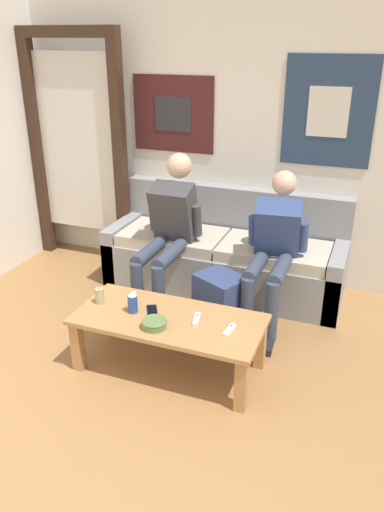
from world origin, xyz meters
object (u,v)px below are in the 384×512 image
at_px(backpack, 219,304).
at_px(ceramic_bowl, 154,323).
at_px(person_seated_adult, 169,226).
at_px(cell_phone, 152,310).
at_px(pillar_candle, 100,296).
at_px(coffee_table, 169,326).
at_px(couch, 225,256).
at_px(game_controller_near_right, 229,330).
at_px(drink_can_blue, 133,304).
at_px(game_controller_near_left, 197,319).
at_px(person_seated_teen, 274,245).
at_px(game_controller_far_center, 134,298).

bearing_deg(backpack, ceramic_bowl, -104.94).
bearing_deg(person_seated_adult, cell_phone, -73.81).
distance_m(backpack, pillar_candle, 0.91).
xyz_separation_m(person_seated_adult, cell_phone, (0.25, -0.87, -0.26)).
bearing_deg(coffee_table, couch, 90.97).
bearing_deg(game_controller_near_right, drink_can_blue, 179.87).
distance_m(drink_can_blue, game_controller_near_right, 0.67).
distance_m(couch, game_controller_near_left, 1.29).
height_order(backpack, pillar_candle, pillar_candle).
distance_m(couch, person_seated_teen, 0.70).
distance_m(person_seated_adult, pillar_candle, 0.93).
xyz_separation_m(coffee_table, game_controller_far_center, (-0.32, 0.14, 0.08)).
bearing_deg(backpack, person_seated_teen, 46.41).
distance_m(drink_can_blue, cell_phone, 0.14).
distance_m(coffee_table, game_controller_far_center, 0.36).
bearing_deg(game_controller_near_right, game_controller_far_center, 168.00).
bearing_deg(person_seated_adult, ceramic_bowl, -71.38).
bearing_deg(person_seated_adult, game_controller_near_right, -49.00).
bearing_deg(cell_phone, couch, 84.75).
relative_size(person_seated_adult, person_seated_teen, 1.06).
bearing_deg(pillar_candle, person_seated_adult, 82.04).
bearing_deg(drink_can_blue, couch, 80.10).
xyz_separation_m(game_controller_near_right, cell_phone, (-0.56, 0.06, -0.01)).
relative_size(ceramic_bowl, drink_can_blue, 1.31).
xyz_separation_m(ceramic_bowl, game_controller_near_left, (0.22, 0.17, -0.02)).
height_order(ceramic_bowl, game_controller_far_center, ceramic_bowl).
xyz_separation_m(backpack, cell_phone, (-0.29, -0.54, 0.18)).
bearing_deg(coffee_table, game_controller_far_center, 156.75).
bearing_deg(game_controller_near_left, person_seated_teen, 71.87).
distance_m(person_seated_teen, game_controller_near_right, 0.96).
height_order(backpack, cell_phone, backpack).
xyz_separation_m(person_seated_adult, game_controller_near_left, (0.57, -0.89, -0.25)).
bearing_deg(person_seated_teen, backpack, -133.59).
relative_size(drink_can_blue, game_controller_near_left, 0.84).
relative_size(person_seated_teen, ceramic_bowl, 6.99).
height_order(couch, person_seated_adult, person_seated_adult).
height_order(person_seated_adult, ceramic_bowl, person_seated_adult).
distance_m(drink_can_blue, game_controller_near_left, 0.44).
relative_size(couch, game_controller_near_left, 13.88).
relative_size(backpack, cell_phone, 2.96).
height_order(couch, drink_can_blue, couch).
bearing_deg(game_controller_near_right, couch, 108.61).
xyz_separation_m(person_seated_teen, ceramic_bowl, (-0.51, -1.06, -0.20)).
height_order(pillar_candle, cell_phone, pillar_candle).
bearing_deg(couch, game_controller_near_right, -71.39).
distance_m(person_seated_teen, drink_can_blue, 1.19).
relative_size(couch, game_controller_far_center, 14.50).
bearing_deg(couch, game_controller_near_left, -80.76).
xyz_separation_m(coffee_table, game_controller_near_left, (0.18, 0.03, 0.08)).
height_order(person_seated_adult, backpack, person_seated_adult).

